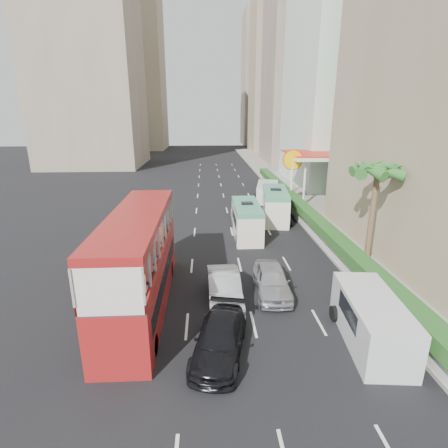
{
  "coord_description": "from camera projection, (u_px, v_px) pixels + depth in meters",
  "views": [
    {
      "loc": [
        -2.6,
        -16.48,
        9.65
      ],
      "look_at": [
        -1.5,
        4.0,
        3.2
      ],
      "focal_mm": 28.0,
      "sensor_mm": 36.0,
      "label": 1
    }
  ],
  "objects": [
    {
      "name": "ground_plane",
      "position": [
        256.0,
        303.0,
        18.73
      ],
      "size": [
        200.0,
        200.0,
        0.0
      ],
      "primitive_type": "plane",
      "color": "black",
      "rests_on": "ground"
    },
    {
      "name": "car_black",
      "position": [
        220.0,
        353.0,
        14.75
      ],
      "size": [
        2.9,
        5.1,
        1.39
      ],
      "primitive_type": "imported",
      "rotation": [
        0.0,
        0.0,
        -0.21
      ],
      "color": "black",
      "rests_on": "ground"
    },
    {
      "name": "car_silver_lane_a",
      "position": [
        224.0,
        302.0,
        18.8
      ],
      "size": [
        1.82,
        4.9,
        1.6
      ],
      "primitive_type": "imported",
      "rotation": [
        0.0,
        0.0,
        0.03
      ],
      "color": "#B2B4B9",
      "rests_on": "ground"
    },
    {
      "name": "car_silver_lane_b",
      "position": [
        271.0,
        293.0,
        19.74
      ],
      "size": [
        2.03,
        4.69,
        1.58
      ],
      "primitive_type": "imported",
      "rotation": [
        0.0,
        0.0,
        -0.04
      ],
      "color": "#B2B4B9",
      "rests_on": "ground"
    },
    {
      "name": "double_decker_bus",
      "position": [
        140.0,
        262.0,
        17.66
      ],
      "size": [
        2.5,
        11.0,
        5.06
      ],
      "primitive_type": "cube",
      "color": "maroon",
      "rests_on": "ground"
    },
    {
      "name": "hedge",
      "position": [
        302.0,
        207.0,
        31.92
      ],
      "size": [
        1.1,
        44.0,
        0.7
      ],
      "primitive_type": "cube",
      "color": "#2D6626",
      "rests_on": "kerb_wall"
    },
    {
      "name": "panel_van_far",
      "position": [
        267.0,
        194.0,
        39.2
      ],
      "size": [
        3.3,
        5.98,
        2.26
      ],
      "primitive_type": "cube",
      "rotation": [
        0.0,
        0.0,
        -0.19
      ],
      "color": "silver",
      "rests_on": "ground"
    },
    {
      "name": "tower_far_a",
      "position": [
        279.0,
        65.0,
        91.12
      ],
      "size": [
        14.0,
        14.0,
        44.0
      ],
      "primitive_type": "cube",
      "color": "tan",
      "rests_on": "ground"
    },
    {
      "name": "van_asset",
      "position": [
        246.0,
        221.0,
        33.13
      ],
      "size": [
        2.74,
        4.52,
        1.17
      ],
      "primitive_type": "imported",
      "rotation": [
        0.0,
        0.0,
        0.2
      ],
      "color": "silver",
      "rests_on": "ground"
    },
    {
      "name": "sidewalk",
      "position": [
        300.0,
        196.0,
        42.98
      ],
      "size": [
        6.0,
        120.0,
        0.18
      ],
      "primitive_type": "cube",
      "color": "#99968C",
      "rests_on": "ground"
    },
    {
      "name": "tower_left_a",
      "position": [
        83.0,
        18.0,
        62.1
      ],
      "size": [
        18.0,
        18.0,
        52.0
      ],
      "primitive_type": "cube",
      "color": "gray",
      "rests_on": "ground"
    },
    {
      "name": "minibus_near",
      "position": [
        247.0,
        220.0,
        28.7
      ],
      "size": [
        2.07,
        6.12,
        2.71
      ],
      "primitive_type": "cube",
      "rotation": [
        0.0,
        0.0,
        -0.01
      ],
      "color": "silver",
      "rests_on": "ground"
    },
    {
      "name": "minibus_far",
      "position": [
        275.0,
        205.0,
        33.1
      ],
      "size": [
        2.97,
        6.73,
        2.89
      ],
      "primitive_type": "cube",
      "rotation": [
        0.0,
        0.0,
        -0.13
      ],
      "color": "silver",
      "rests_on": "ground"
    },
    {
      "name": "shell_station",
      "position": [
        314.0,
        177.0,
        40.32
      ],
      "size": [
        6.5,
        8.0,
        5.5
      ],
      "primitive_type": "cube",
      "color": "silver",
      "rests_on": "ground"
    },
    {
      "name": "tower_left_b",
      "position": [
        133.0,
        64.0,
        96.45
      ],
      "size": [
        16.0,
        16.0,
        46.0
      ],
      "primitive_type": "cube",
      "color": "tan",
      "rests_on": "ground"
    },
    {
      "name": "kerb_wall",
      "position": [
        301.0,
        216.0,
        32.18
      ],
      "size": [
        0.3,
        44.0,
        1.0
      ],
      "primitive_type": "cube",
      "color": "silver",
      "rests_on": "sidewalk"
    },
    {
      "name": "panel_van_near",
      "position": [
        371.0,
        320.0,
        15.23
      ],
      "size": [
        2.63,
        5.48,
        2.12
      ],
      "primitive_type": "cube",
      "rotation": [
        0.0,
        0.0,
        -0.1
      ],
      "color": "silver",
      "rests_on": "ground"
    },
    {
      "name": "tower_mid",
      "position": [
        310.0,
        31.0,
        67.41
      ],
      "size": [
        16.0,
        16.0,
        50.0
      ],
      "primitive_type": "cube",
      "color": "gray",
      "rests_on": "ground"
    },
    {
      "name": "palm_tree",
      "position": [
        372.0,
        219.0,
        21.92
      ],
      "size": [
        0.36,
        0.36,
        6.4
      ],
      "primitive_type": "cylinder",
      "color": "brown",
      "rests_on": "sidewalk"
    },
    {
      "name": "tower_far_b",
      "position": [
        265.0,
        81.0,
        112.67
      ],
      "size": [
        14.0,
        14.0,
        40.0
      ],
      "primitive_type": "cube",
      "color": "gray",
      "rests_on": "ground"
    }
  ]
}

